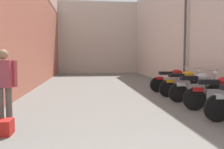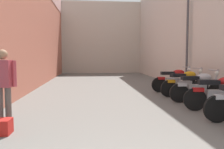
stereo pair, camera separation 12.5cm
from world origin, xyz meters
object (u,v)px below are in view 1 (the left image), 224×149
(motorcycle_fifth, at_px, (197,86))
(pedestrian_mid_alley, at_px, (4,83))
(plastic_crate, at_px, (0,128))
(street_lamp, at_px, (183,22))
(motorcycle_sixth, at_px, (183,82))
(motorcycle_seventh, at_px, (172,79))
(motorcycle_fourth, at_px, (219,92))

(motorcycle_fifth, distance_m, pedestrian_mid_alley, 5.55)
(plastic_crate, xyz_separation_m, street_lamp, (5.75, 5.44, 2.78))
(pedestrian_mid_alley, bearing_deg, motorcycle_fifth, 23.20)
(motorcycle_sixth, distance_m, plastic_crate, 6.24)
(pedestrian_mid_alley, bearing_deg, motorcycle_seventh, 40.23)
(pedestrian_mid_alley, xyz_separation_m, street_lamp, (5.79, 5.01, 2.00))
(motorcycle_sixth, bearing_deg, motorcycle_fourth, -90.00)
(motorcycle_fifth, height_order, street_lamp, street_lamp)
(motorcycle_fifth, xyz_separation_m, motorcycle_seventh, (-0.00, 2.12, 0.00))
(motorcycle_sixth, relative_size, motorcycle_seventh, 1.00)
(motorcycle_fifth, bearing_deg, motorcycle_seventh, 90.00)
(motorcycle_fourth, bearing_deg, plastic_crate, -164.71)
(street_lamp, bearing_deg, motorcycle_seventh, -134.80)
(motorcycle_fourth, relative_size, motorcycle_fifth, 0.99)
(pedestrian_mid_alley, bearing_deg, plastic_crate, -85.11)
(motorcycle_fifth, bearing_deg, motorcycle_fourth, -90.01)
(street_lamp, bearing_deg, motorcycle_fifth, -103.98)
(motorcycle_sixth, height_order, street_lamp, street_lamp)
(pedestrian_mid_alley, bearing_deg, motorcycle_fourth, 10.66)
(motorcycle_fourth, height_order, plastic_crate, motorcycle_fourth)
(motorcycle_fifth, relative_size, motorcycle_sixth, 1.00)
(motorcycle_seventh, relative_size, pedestrian_mid_alley, 1.18)
(motorcycle_seventh, relative_size, street_lamp, 0.37)
(plastic_crate, bearing_deg, pedestrian_mid_alley, 94.89)
(pedestrian_mid_alley, xyz_separation_m, plastic_crate, (0.04, -0.42, -0.78))
(motorcycle_fourth, relative_size, motorcycle_seventh, 0.99)
(motorcycle_seventh, xyz_separation_m, plastic_crate, (-5.05, -4.72, -0.36))
(motorcycle_fourth, relative_size, pedestrian_mid_alley, 1.17)
(motorcycle_seventh, bearing_deg, plastic_crate, -136.90)
(motorcycle_fifth, distance_m, plastic_crate, 5.69)
(pedestrian_mid_alley, distance_m, plastic_crate, 0.88)
(street_lamp, bearing_deg, plastic_crate, -136.63)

